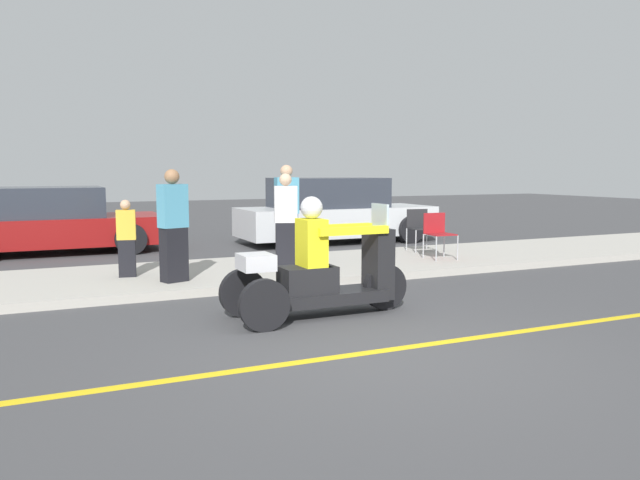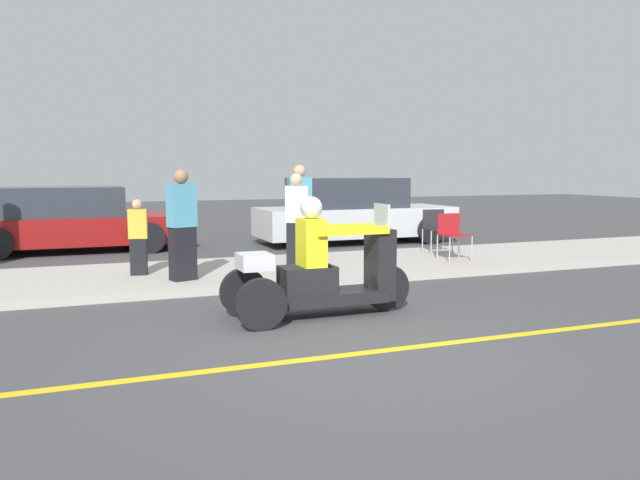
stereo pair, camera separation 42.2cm
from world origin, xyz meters
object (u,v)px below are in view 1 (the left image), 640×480
at_px(folding_chair_curbside, 438,231).
at_px(parked_car_lot_left, 334,212).
at_px(spectator_mid_group, 287,214).
at_px(parked_car_lot_right, 49,222).
at_px(spectator_near_curb, 127,240).
at_px(motorcycle_trike, 321,274).
at_px(spectator_far_back, 173,228).
at_px(spectator_by_tree, 286,223).
at_px(folding_chair_set_back, 420,225).

distance_m(folding_chair_curbside, parked_car_lot_left, 3.96).
height_order(spectator_mid_group, parked_car_lot_right, spectator_mid_group).
xyz_separation_m(spectator_mid_group, spectator_near_curb, (-2.88, -0.76, -0.26)).
bearing_deg(spectator_mid_group, motorcycle_trike, -105.89).
bearing_deg(motorcycle_trike, parked_car_lot_left, 62.91).
distance_m(spectator_mid_group, parked_car_lot_left, 3.70).
height_order(motorcycle_trike, spectator_mid_group, spectator_mid_group).
bearing_deg(spectator_near_curb, spectator_far_back, -52.08).
distance_m(motorcycle_trike, parked_car_lot_left, 7.53).
height_order(spectator_far_back, parked_car_lot_right, spectator_far_back).
bearing_deg(spectator_by_tree, spectator_mid_group, 67.51).
relative_size(motorcycle_trike, folding_chair_curbside, 2.77).
xyz_separation_m(spectator_by_tree, spectator_mid_group, (0.40, 0.98, 0.07)).
xyz_separation_m(spectator_by_tree, parked_car_lot_right, (-3.45, 4.60, -0.21)).
bearing_deg(folding_chair_curbside, motorcycle_trike, -142.61).
relative_size(spectator_far_back, parked_car_lot_right, 0.37).
xyz_separation_m(spectator_by_tree, parked_car_lot_left, (2.74, 3.84, -0.14)).
xyz_separation_m(motorcycle_trike, folding_chair_curbside, (3.59, 2.74, 0.13)).
bearing_deg(folding_chair_curbside, spectator_mid_group, 156.30).
height_order(spectator_mid_group, spectator_near_curb, spectator_mid_group).
bearing_deg(spectator_far_back, spectator_mid_group, 32.33).
bearing_deg(motorcycle_trike, spectator_far_back, 117.48).
distance_m(folding_chair_curbside, parked_car_lot_right, 7.91).
bearing_deg(folding_chair_set_back, parked_car_lot_left, 99.67).
distance_m(spectator_mid_group, folding_chair_set_back, 2.84).
height_order(folding_chair_set_back, parked_car_lot_left, parked_car_lot_left).
bearing_deg(spectator_by_tree, spectator_near_curb, 174.94).
distance_m(spectator_far_back, parked_car_lot_left, 6.37).
relative_size(spectator_near_curb, folding_chair_curbside, 1.41).
distance_m(spectator_mid_group, folding_chair_curbside, 2.74).
relative_size(spectator_by_tree, spectator_near_curb, 1.33).
distance_m(folding_chair_set_back, parked_car_lot_right, 7.61).
height_order(spectator_far_back, spectator_mid_group, spectator_mid_group).
xyz_separation_m(motorcycle_trike, parked_car_lot_right, (-2.76, 7.46, 0.15)).
xyz_separation_m(spectator_far_back, folding_chair_curbside, (4.82, 0.38, -0.27)).
xyz_separation_m(spectator_far_back, spectator_near_curb, (-0.56, 0.71, -0.22)).
bearing_deg(motorcycle_trike, parked_car_lot_right, 110.30).
relative_size(spectator_far_back, folding_chair_curbside, 1.96).
xyz_separation_m(motorcycle_trike, spectator_by_tree, (0.69, 2.86, 0.37)).
bearing_deg(parked_car_lot_left, spectator_far_back, -137.08).
bearing_deg(spectator_far_back, folding_chair_set_back, 15.74).
height_order(spectator_near_curb, parked_car_lot_right, parked_car_lot_right).
xyz_separation_m(parked_car_lot_right, parked_car_lot_left, (6.19, -0.76, 0.07)).
height_order(spectator_near_curb, folding_chair_set_back, spectator_near_curb).
relative_size(spectator_far_back, spectator_near_curb, 1.39).
distance_m(motorcycle_trike, spectator_near_curb, 3.57).
bearing_deg(folding_chair_curbside, parked_car_lot_right, 143.40).
xyz_separation_m(spectator_far_back, spectator_mid_group, (2.33, 1.47, 0.04)).
relative_size(spectator_near_curb, parked_car_lot_right, 0.26).
height_order(spectator_near_curb, folding_chair_curbside, spectator_near_curb).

